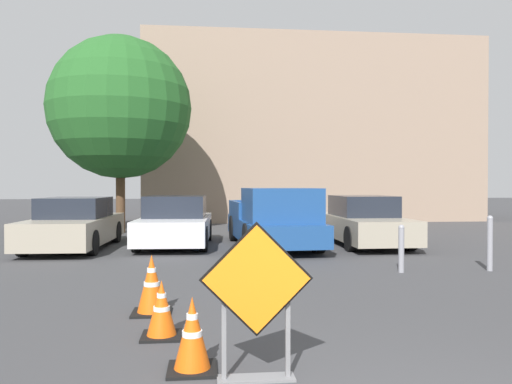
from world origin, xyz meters
TOP-DOWN VIEW (x-y plane):
  - ground_plane at (0.00, 10.00)m, footprint 96.00×96.00m
  - road_closed_sign at (-0.98, 1.48)m, footprint 0.99×0.20m
  - traffic_cone_nearest at (-1.54, 1.79)m, footprint 0.45×0.45m
  - traffic_cone_second at (-1.91, 2.83)m, footprint 0.44×0.44m
  - traffic_cone_third at (-2.12, 3.88)m, footprint 0.51×0.51m
  - parked_car_nearest at (-4.88, 10.90)m, footprint 1.92×4.48m
  - parked_car_second at (-2.23, 11.21)m, footprint 2.04×4.17m
  - pickup_truck at (0.43, 10.46)m, footprint 2.20×5.15m
  - parked_car_third at (3.05, 10.97)m, footprint 1.79×4.52m
  - bollard_nearest at (2.36, 6.50)m, footprint 0.12×0.12m
  - bollard_second at (4.16, 6.50)m, footprint 0.12×0.12m
  - building_facade_backdrop at (3.70, 21.49)m, footprint 15.74×5.00m
  - street_tree_behind_lot at (-4.39, 15.25)m, footprint 5.00×5.00m

SIDE VIEW (x-z plane):
  - ground_plane at x=0.00m, z-range 0.00..0.00m
  - traffic_cone_second at x=-1.91m, z-range -0.01..0.63m
  - traffic_cone_nearest at x=-1.54m, z-range -0.01..0.67m
  - traffic_cone_third at x=-2.12m, z-range -0.01..0.77m
  - bollard_nearest at x=2.36m, z-range 0.03..0.95m
  - bollard_second at x=4.16m, z-range 0.03..1.12m
  - parked_car_nearest at x=-4.88m, z-range -0.05..1.31m
  - parked_car_third at x=3.05m, z-range -0.05..1.33m
  - parked_car_second at x=-2.23m, z-range -0.05..1.33m
  - pickup_truck at x=0.43m, z-range -0.08..1.53m
  - road_closed_sign at x=-0.98m, z-range 0.06..1.45m
  - building_facade_backdrop at x=3.70m, z-range 0.00..8.54m
  - street_tree_behind_lot at x=-4.39m, z-range 0.95..7.86m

